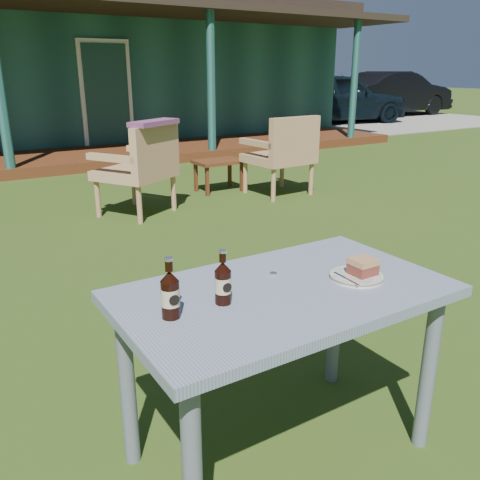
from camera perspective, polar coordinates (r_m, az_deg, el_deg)
ground at (r=3.45m, az=-11.63°, el=-7.13°), size 80.00×80.00×0.00m
gravel_strip at (r=16.31m, az=13.46°, el=12.89°), size 9.00×6.00×0.02m
car_near at (r=15.43m, az=10.62°, el=15.43°), size 4.46×2.41×1.44m
car_far at (r=18.51m, az=16.91°, el=15.43°), size 4.40×1.62×1.44m
cafe_table at (r=1.89m, az=4.87°, el=-8.24°), size 1.20×0.70×0.72m
plate at (r=1.98m, az=12.95°, el=-3.98°), size 0.20×0.20×0.01m
cake_slice at (r=1.98m, az=13.63°, el=-2.88°), size 0.09×0.09×0.06m
fork at (r=1.93m, az=11.79°, el=-4.27°), size 0.02×0.14×0.00m
cola_bottle_near at (r=1.70m, az=-1.93°, el=-4.77°), size 0.06×0.06×0.19m
cola_bottle_far at (r=1.62m, az=-7.84°, el=-6.02°), size 0.06×0.06×0.20m
bottle_cap at (r=1.97m, az=3.76°, el=-3.80°), size 0.03×0.03×0.01m
armchair_left at (r=5.44m, az=-11.00°, el=8.27°), size 0.94×0.92×0.95m
armchair_right at (r=6.24m, az=4.92°, el=9.88°), size 0.75×0.71×0.96m
floral_throw at (r=5.26m, az=-9.62°, el=12.85°), size 0.62×0.48×0.05m
side_table at (r=6.47m, az=-2.41°, el=8.45°), size 0.60×0.40×0.40m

